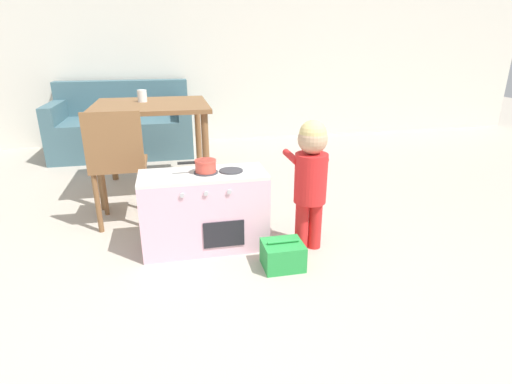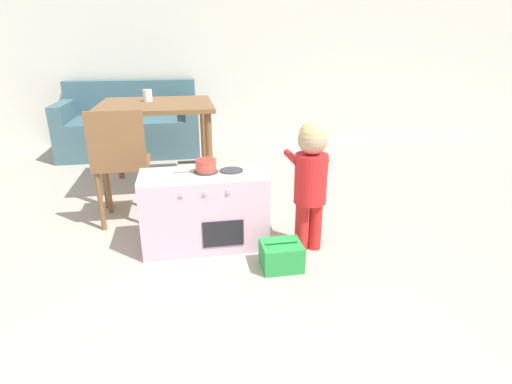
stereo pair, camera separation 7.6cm
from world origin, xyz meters
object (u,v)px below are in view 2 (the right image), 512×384
toy_basket (281,255)px  dining_table (157,116)px  couch (132,127)px  dining_chair_near (121,162)px  cup_on_table (148,95)px  toy_pot (205,165)px  play_kitchen (205,210)px  child_figure (311,172)px

toy_basket → dining_table: dining_table is taller
dining_table → couch: size_ratio=0.60×
dining_chair_near → cup_on_table: bearing=79.1°
dining_chair_near → toy_pot: bearing=-39.4°
play_kitchen → couch: bearing=105.2°
dining_table → dining_chair_near: bearing=-107.5°
couch → play_kitchen: bearing=-74.8°
play_kitchen → toy_basket: 0.57m
child_figure → dining_chair_near: dining_chair_near is taller
child_figure → cup_on_table: 1.79m
child_figure → dining_chair_near: 1.34m
play_kitchen → toy_pot: 0.30m
dining_table → play_kitchen: bearing=-74.8°
toy_pot → couch: 2.73m
child_figure → dining_chair_near: (-1.18, 0.62, -0.06)m
play_kitchen → toy_pot: toy_pot is taller
play_kitchen → dining_table: bearing=105.2°
dining_table → cup_on_table: size_ratio=9.24×
toy_basket → dining_table: (-0.73, 1.53, 0.58)m
child_figure → dining_table: (-0.96, 1.33, 0.14)m
cup_on_table → toy_pot: bearing=-72.4°
couch → cup_on_table: 1.48m
toy_pot → dining_chair_near: size_ratio=0.28×
cup_on_table → play_kitchen: bearing=-73.1°
dining_chair_near → cup_on_table: (0.16, 0.81, 0.36)m
dining_table → couch: (-0.39, 1.44, -0.36)m
toy_basket → dining_chair_near: 1.32m
child_figure → dining_chair_near: size_ratio=0.99×
child_figure → cup_on_table: cup_on_table is taller
toy_pot → toy_basket: 0.71m
toy_pot → dining_chair_near: dining_chair_near is taller
toy_basket → couch: size_ratio=0.15×
play_kitchen → couch: (-0.71, 2.62, 0.05)m
toy_basket → cup_on_table: bearing=116.2°
play_kitchen → dining_chair_near: (-0.54, 0.46, 0.21)m
toy_pot → child_figure: 0.64m
dining_chair_near → dining_table: bearing=72.5°
dining_chair_near → couch: dining_chair_near is taller
toy_pot → play_kitchen: bearing=-178.3°
couch → toy_pot: bearing=-74.5°
play_kitchen → dining_table: dining_table is taller
dining_chair_near → cup_on_table: cup_on_table is taller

